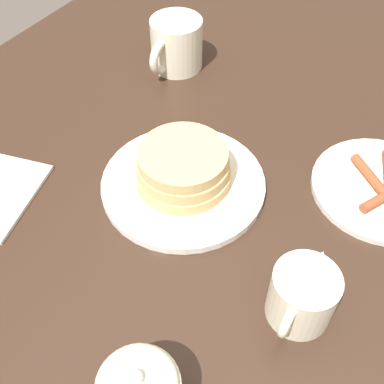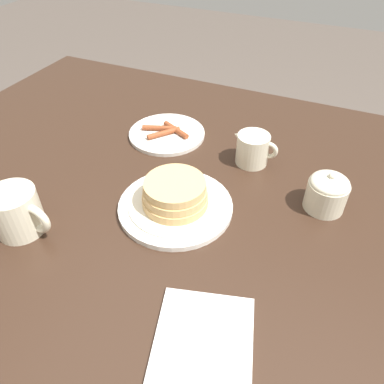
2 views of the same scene
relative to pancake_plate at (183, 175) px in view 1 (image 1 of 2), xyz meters
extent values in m
cube|color=#332116|center=(0.01, 0.04, -0.04)|extent=(1.51, 1.10, 0.03)
cube|color=#332116|center=(-0.69, -0.44, -0.42)|extent=(0.07, 0.07, 0.72)
cylinder|color=white|center=(0.00, 0.00, -0.02)|extent=(0.24, 0.24, 0.01)
cylinder|color=beige|center=(0.00, 0.00, -0.01)|extent=(0.19, 0.19, 0.00)
cylinder|color=tan|center=(0.00, 0.00, 0.00)|extent=(0.13, 0.13, 0.02)
cylinder|color=tan|center=(0.00, 0.00, 0.02)|extent=(0.13, 0.13, 0.02)
cylinder|color=tan|center=(0.00, 0.00, 0.04)|extent=(0.12, 0.12, 0.02)
cylinder|color=silver|center=(-0.14, 0.25, -0.02)|extent=(0.20, 0.20, 0.01)
cylinder|color=brown|center=(-0.14, 0.23, -0.01)|extent=(0.07, 0.08, 0.01)
cylinder|color=beige|center=(-0.25, -0.17, 0.02)|extent=(0.09, 0.09, 0.09)
torus|color=beige|center=(-0.20, -0.17, 0.02)|extent=(0.07, 0.01, 0.07)
cylinder|color=#472819|center=(-0.25, -0.17, 0.06)|extent=(0.08, 0.08, 0.00)
cylinder|color=beige|center=(0.09, 0.22, 0.01)|extent=(0.08, 0.08, 0.07)
cone|color=beige|center=(0.06, 0.22, 0.04)|extent=(0.03, 0.03, 0.04)
torus|color=beige|center=(0.13, 0.22, 0.02)|extent=(0.04, 0.01, 0.04)
ellipsoid|color=beige|center=(0.28, 0.13, 0.04)|extent=(0.08, 0.08, 0.03)
sphere|color=beige|center=(0.28, 0.13, 0.06)|extent=(0.01, 0.01, 0.01)
camera|label=1|loc=(0.39, 0.26, 0.50)|focal=45.00mm
camera|label=2|loc=(0.26, -0.50, 0.51)|focal=35.00mm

